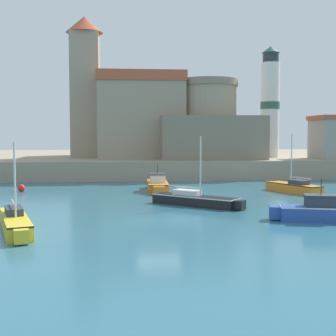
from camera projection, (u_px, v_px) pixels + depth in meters
ground_plane at (159, 220)px, 26.72m from camera, size 200.00×200.00×0.00m
quay_seawall at (139, 161)px, 68.58m from camera, size 120.00×40.00×2.08m
sailboat_orange_0 at (293, 187)px, 39.46m from camera, size 3.37×5.75×4.96m
motorboat_orange_1 at (158, 185)px, 40.77m from camera, size 1.89×6.14×2.42m
sailboat_yellow_2 at (15, 222)px, 23.82m from camera, size 3.03×6.82×4.52m
motorboat_blue_3 at (322, 211)px, 26.37m from camera, size 5.66×2.60×2.40m
sailboat_black_4 at (195, 199)px, 32.16m from camera, size 5.95×5.19×4.78m
mooring_buoy at (21, 188)px, 40.13m from camera, size 0.63×0.63×0.63m
church at (134, 113)px, 60.22m from camera, size 14.20×15.84×17.21m
fortress at (207, 130)px, 56.60m from camera, size 11.82×11.82×9.40m
lighthouse at (270, 104)px, 57.93m from camera, size 2.36×2.36×13.67m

